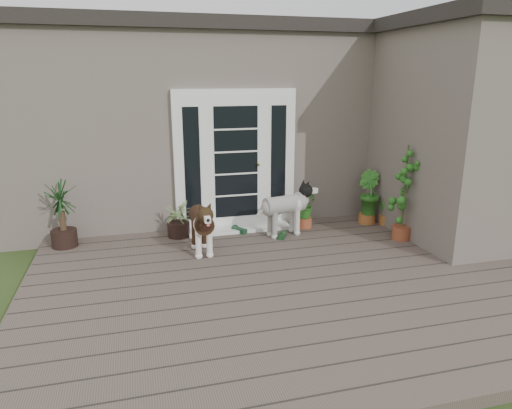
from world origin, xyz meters
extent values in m
cube|color=#6B5B4C|center=(0.00, 0.40, 0.06)|extent=(6.20, 4.60, 0.12)
cube|color=#665E54|center=(0.00, 4.65, 1.55)|extent=(7.40, 4.00, 3.10)
cube|color=#2D2826|center=(0.00, 4.65, 3.20)|extent=(7.60, 4.20, 0.20)
cube|color=#665E54|center=(2.90, 1.50, 1.55)|extent=(1.60, 2.40, 3.10)
cube|color=#2D2826|center=(2.90, 1.50, 3.20)|extent=(1.80, 2.60, 0.20)
cube|color=white|center=(-0.20, 2.60, 1.19)|extent=(1.90, 0.14, 2.15)
cube|color=white|center=(-0.20, 2.40, 0.14)|extent=(1.60, 0.40, 0.05)
imported|color=#265C1A|center=(0.84, 2.26, 0.37)|extent=(0.54, 0.54, 0.49)
imported|color=#17521A|center=(1.90, 2.20, 0.44)|extent=(0.49, 0.49, 0.65)
imported|color=#205819|center=(2.22, 2.06, 0.39)|extent=(0.48, 0.48, 0.54)
camera|label=1|loc=(-1.73, -4.34, 2.46)|focal=32.55mm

